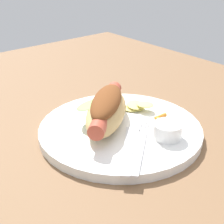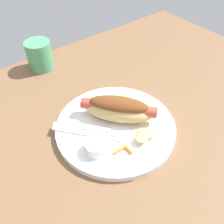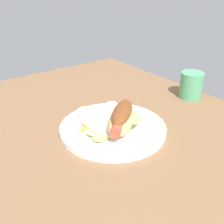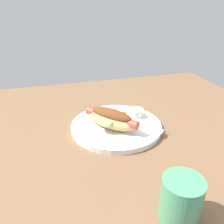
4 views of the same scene
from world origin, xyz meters
TOP-DOWN VIEW (x-y plane):
  - ground_plane at (0.00, 0.00)cm, footprint 120.00×90.00cm
  - plate at (-2.07, 2.51)cm, footprint 28.75×28.75cm
  - hot_dog at (-0.31, 4.00)cm, footprint 15.70×16.83cm
  - sauce_ramekin at (-10.03, -0.89)cm, footprint 4.84×4.84cm
  - fork at (-9.41, 4.67)cm, footprint 11.48×13.59cm
  - knife at (-8.82, 6.79)cm, footprint 10.68×10.83cm
  - chips_pile at (0.98, -4.40)cm, footprint 6.76×5.79cm
  - carrot_garnish at (-5.40, -4.50)cm, footprint 3.47×2.80cm
  - drinking_cup at (-4.03, 37.61)cm, footprint 7.74×7.74cm

SIDE VIEW (x-z plane):
  - ground_plane at x=0.00cm, z-range -1.80..0.00cm
  - plate at x=-2.07cm, z-range 0.00..1.60cm
  - knife at x=-8.82cm, z-range 1.60..1.96cm
  - fork at x=-9.41cm, z-range 1.60..2.00cm
  - carrot_garnish at x=-5.40cm, z-range 1.60..2.34cm
  - chips_pile at x=0.98cm, z-range 1.46..3.17cm
  - sauce_ramekin at x=-10.03cm, z-range 1.60..4.19cm
  - drinking_cup at x=-4.03cm, z-range 0.00..8.92cm
  - hot_dog at x=-0.31cm, z-range 1.67..7.66cm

